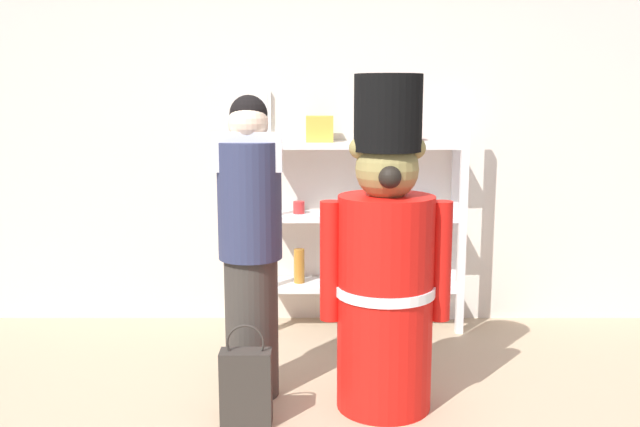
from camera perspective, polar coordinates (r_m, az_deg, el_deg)
name	(u,v)px	position (r m, az deg, el deg)	size (l,w,h in m)	color
back_wall	(311,137)	(4.86, -0.71, 6.35)	(6.40, 0.12, 2.60)	silver
merchandise_shelf	(365,209)	(4.70, 3.71, 0.38)	(1.35, 0.35, 1.61)	white
teddy_bear_guard	(389,268)	(3.49, 5.68, -4.47)	(0.66, 0.50, 1.69)	red
person_shopper	(254,244)	(3.61, -5.48, -2.52)	(0.35, 0.33, 1.59)	#38332D
shopping_bag	(249,386)	(3.48, -5.84, -13.94)	(0.25, 0.12, 0.51)	#332D28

